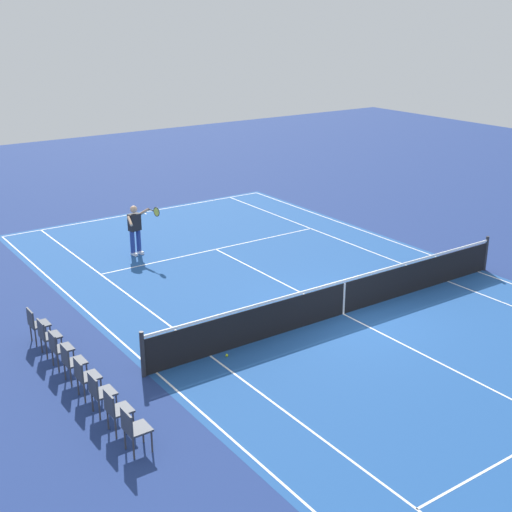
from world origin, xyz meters
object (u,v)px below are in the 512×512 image
(spectator_chair_7, at_px, (36,323))
(spectator_chair_3, at_px, (85,375))
(spectator_chair_6, at_px, (47,334))
(tennis_net, at_px, (344,297))
(tennis_player_near, at_px, (136,227))
(tennis_ball, at_px, (227,355))
(spectator_chair_5, at_px, (58,347))
(spectator_chair_0, at_px, (133,427))
(spectator_chair_2, at_px, (99,391))
(spectator_chair_1, at_px, (116,408))
(spectator_chair_4, at_px, (71,360))

(spectator_chair_7, bearing_deg, spectator_chair_3, 180.00)
(spectator_chair_6, bearing_deg, tennis_net, -107.01)
(tennis_player_near, bearing_deg, spectator_chair_3, 147.72)
(tennis_ball, distance_m, spectator_chair_5, 3.78)
(tennis_player_near, distance_m, spectator_chair_0, 10.96)
(tennis_ball, bearing_deg, spectator_chair_2, 100.32)
(tennis_ball, relative_size, spectator_chair_7, 0.08)
(tennis_ball, relative_size, spectator_chair_6, 0.08)
(tennis_player_near, bearing_deg, spectator_chair_5, 141.62)
(spectator_chair_0, xyz_separation_m, spectator_chair_1, (0.77, 0.00, 0.00))
(tennis_player_near, distance_m, spectator_chair_2, 9.61)
(tennis_net, xyz_separation_m, spectator_chair_3, (-0.11, 7.16, 0.03))
(spectator_chair_1, distance_m, spectator_chair_3, 1.53)
(tennis_net, distance_m, spectator_chair_5, 7.30)
(tennis_net, relative_size, tennis_ball, 177.27)
(tennis_net, bearing_deg, spectator_chair_6, 72.99)
(spectator_chair_7, bearing_deg, tennis_player_near, -46.73)
(spectator_chair_3, bearing_deg, spectator_chair_2, 180.00)
(spectator_chair_2, xyz_separation_m, spectator_chair_4, (1.53, 0.00, 0.00))
(spectator_chair_3, relative_size, spectator_chair_7, 1.00)
(spectator_chair_1, relative_size, spectator_chair_5, 1.00)
(tennis_net, xyz_separation_m, spectator_chair_6, (2.19, 7.16, 0.03))
(spectator_chair_2, height_order, spectator_chair_4, same)
(tennis_player_near, height_order, spectator_chair_0, tennis_player_near)
(spectator_chair_2, height_order, spectator_chair_7, same)
(tennis_net, distance_m, spectator_chair_6, 7.49)
(tennis_ball, distance_m, spectator_chair_6, 4.18)
(spectator_chair_7, bearing_deg, tennis_net, -112.43)
(spectator_chair_6, bearing_deg, spectator_chair_2, 180.00)
(tennis_net, bearing_deg, spectator_chair_2, 96.96)
(tennis_player_near, relative_size, spectator_chair_2, 1.93)
(spectator_chair_5, bearing_deg, spectator_chair_4, 180.00)
(tennis_net, bearing_deg, spectator_chair_7, 67.57)
(spectator_chair_3, height_order, spectator_chair_5, same)
(spectator_chair_2, bearing_deg, tennis_net, -83.04)
(spectator_chair_4, bearing_deg, tennis_ball, -105.41)
(tennis_ball, height_order, spectator_chair_0, spectator_chair_0)
(tennis_net, xyz_separation_m, tennis_player_near, (7.45, 2.39, 0.44))
(spectator_chair_0, relative_size, spectator_chair_1, 1.00)
(spectator_chair_3, distance_m, spectator_chair_5, 1.53)
(tennis_net, relative_size, spectator_chair_6, 13.30)
(spectator_chair_5, xyz_separation_m, spectator_chair_6, (0.77, 0.00, 0.00))
(spectator_chair_4, relative_size, spectator_chair_7, 1.00)
(spectator_chair_7, bearing_deg, spectator_chair_6, 180.00)
(spectator_chair_5, bearing_deg, spectator_chair_1, 180.00)
(tennis_ball, height_order, spectator_chair_1, spectator_chair_1)
(tennis_net, distance_m, spectator_chair_7, 7.75)
(spectator_chair_2, distance_m, spectator_chair_5, 2.30)
(spectator_chair_0, relative_size, spectator_chair_4, 1.00)
(tennis_ball, height_order, spectator_chair_7, spectator_chair_7)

